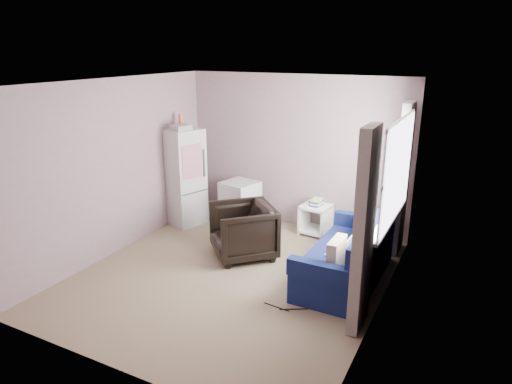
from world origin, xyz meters
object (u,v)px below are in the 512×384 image
at_px(armchair, 243,228).
at_px(fridge, 184,176).
at_px(washing_machine, 240,202).
at_px(side_table, 316,217).
at_px(sofa, 350,259).

xyz_separation_m(armchair, fridge, (-1.52, 0.72, 0.40)).
relative_size(washing_machine, side_table, 1.26).
bearing_deg(sofa, fridge, 167.24).
distance_m(armchair, fridge, 1.73).
bearing_deg(side_table, armchair, -116.72).
bearing_deg(armchair, sofa, 45.60).
xyz_separation_m(washing_machine, sofa, (2.21, -1.08, -0.09)).
distance_m(side_table, sofa, 1.58).
height_order(fridge, washing_machine, fridge).
xyz_separation_m(side_table, sofa, (0.92, -1.28, 0.03)).
distance_m(fridge, washing_machine, 1.04).
height_order(fridge, side_table, fridge).
relative_size(armchair, sofa, 0.46).
bearing_deg(washing_machine, side_table, 22.39).
bearing_deg(armchair, washing_machine, 166.91).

